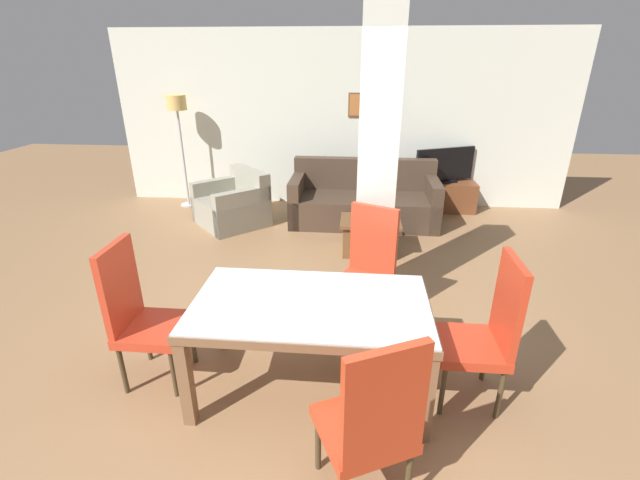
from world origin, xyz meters
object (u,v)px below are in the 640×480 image
dining_chair_far_right (368,266)px  floor_lamp (178,114)px  dining_table (311,320)px  sofa (364,202)px  coffee_table (370,236)px  dining_chair_near_right (372,421)px  bottle (372,210)px  dining_chair_head_right (486,330)px  tv_stand (441,196)px  tv_screen (445,166)px  armchair (233,206)px  dining_chair_head_left (140,312)px

dining_chair_far_right → floor_lamp: 4.40m
dining_table → sofa: sofa is taller
dining_chair_far_right → coffee_table: bearing=-67.7°
dining_chair_near_right → bottle: bearing=63.4°
dining_chair_far_right → bottle: (0.08, 1.64, -0.04)m
dining_chair_far_right → coffee_table: dining_chair_far_right is taller
dining_chair_far_right → dining_chair_head_right: size_ratio=1.00×
dining_chair_far_right → dining_chair_head_right: 1.19m
dining_chair_near_right → tv_stand: (1.23, 5.06, -0.35)m
bottle → tv_screen: 2.02m
sofa → tv_stand: sofa is taller
sofa → armchair: (-1.90, -0.26, -0.02)m
armchair → floor_lamp: size_ratio=0.70×
sofa → tv_screen: tv_screen is taller
bottle → floor_lamp: bearing=152.8°
dining_table → dining_chair_head_left: size_ratio=1.49×
sofa → floor_lamp: 3.17m
floor_lamp → bottle: bearing=-27.2°
sofa → dining_table: bearing=83.7°
armchair → tv_stand: armchair is taller
dining_chair_far_right → floor_lamp: floor_lamp is taller
dining_chair_far_right → coffee_table: size_ratio=1.50×
dining_chair_far_right → sofa: 2.68m
dining_chair_head_left → floor_lamp: size_ratio=0.63×
dining_chair_near_right → floor_lamp: floor_lamp is taller
dining_chair_head_left → dining_chair_head_right: 2.45m
dining_chair_far_right → tv_screen: (1.23, 3.29, 0.15)m
dining_chair_far_right → bottle: 1.64m
sofa → dining_chair_head_left: bearing=65.2°
dining_chair_far_right → dining_chair_head_right: bearing=156.1°
floor_lamp → coffee_table: bearing=-28.7°
dining_chair_head_left → bottle: size_ratio=4.14×
coffee_table → tv_stand: bearing=56.2°
dining_chair_far_right → coffee_table: 1.59m
coffee_table → dining_chair_head_right: bearing=-73.4°
dining_chair_far_right → armchair: size_ratio=0.90×
dining_chair_head_right → armchair: (-2.71, 3.30, -0.30)m
dining_chair_head_left → dining_chair_head_right: size_ratio=1.00×
dining_chair_head_right → tv_stand: bearing=-5.9°
dining_chair_far_right → dining_chair_near_right: 1.76m
armchair → bottle: bearing=-153.9°
dining_chair_near_right → tv_screen: dining_chair_near_right is taller
dining_chair_head_left → armchair: bearing=-175.6°
dining_chair_head_left → dining_table: bearing=90.0°
floor_lamp → dining_chair_far_right: bearing=-47.5°
dining_chair_far_right → dining_chair_near_right: size_ratio=1.00×
dining_chair_head_right → floor_lamp: floor_lamp is taller
dining_chair_head_left → sofa: size_ratio=0.52×
armchair → floor_lamp: (-1.00, 0.77, 1.19)m
dining_chair_head_left → armchair: (-0.26, 3.30, -0.30)m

